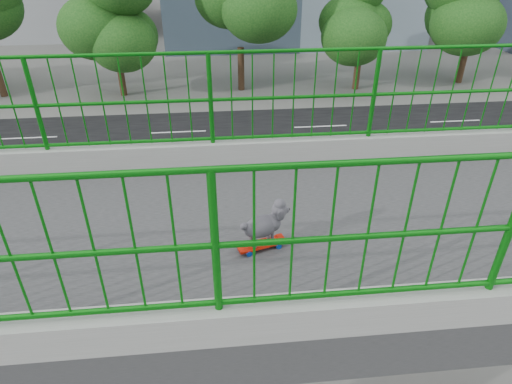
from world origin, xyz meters
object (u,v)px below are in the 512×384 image
object	(u,v)px
skateboard	(262,245)
car_5	(370,271)
car_6	(430,209)
car_2	(31,187)
poodle	(264,224)

from	to	relation	value
skateboard	car_5	distance (m)	9.82
car_6	skateboard	bearing A→B (deg)	-37.78
car_2	poodle	bearing A→B (deg)	-148.15
car_2	car_5	xyz separation A→B (m)	(6.40, 11.95, 0.13)
skateboard	poodle	xyz separation A→B (m)	(-0.01, 0.02, 0.23)
skateboard	car_2	xyz separation A→B (m)	(-12.80, -7.92, -6.40)
skateboard	car_6	size ratio (longest dim) A/B	0.10
skateboard	car_2	distance (m)	16.35
poodle	car_6	bearing A→B (deg)	126.17
skateboard	poodle	distance (m)	0.23
poodle	skateboard	bearing A→B (deg)	-90.00
poodle	car_6	xyz separation A→B (m)	(-9.59, 7.41, -6.60)
poodle	car_5	distance (m)	9.96
poodle	car_5	world-z (taller)	poodle
poodle	car_6	distance (m)	13.80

